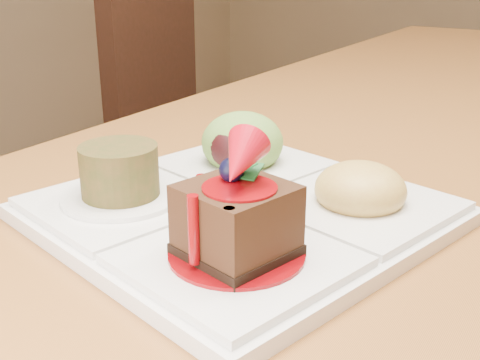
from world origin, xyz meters
The scene contains 2 objects.
chair_left centered at (-0.77, 0.16, 0.51)m, with size 0.47×0.47×0.89m.
sampler_plate centered at (-0.20, -0.54, 0.77)m, with size 0.34×0.34×0.11m.
Camera 1 is at (0.04, -0.92, 0.95)m, focal length 45.00 mm.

